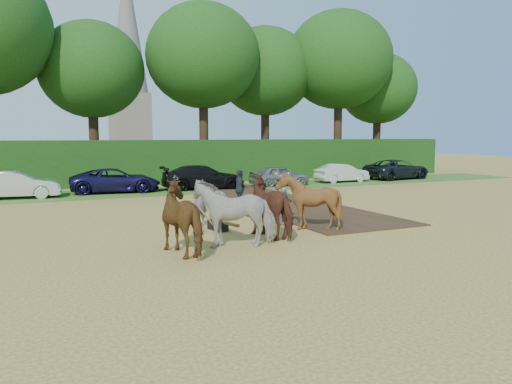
{
  "coord_description": "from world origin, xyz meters",
  "views": [
    {
      "loc": [
        -9.82,
        -15.15,
        3.33
      ],
      "look_at": [
        -2.63,
        0.11,
        1.4
      ],
      "focal_mm": 35.0,
      "sensor_mm": 36.0,
      "label": 1
    }
  ],
  "objects_px": {
    "plough_team": "(254,209)",
    "church": "(128,58)",
    "spectator_far": "(240,189)",
    "spectator_near": "(282,199)",
    "parked_cars": "(217,177)"
  },
  "relations": [
    {
      "from": "plough_team",
      "to": "church",
      "type": "xyz_separation_m",
      "value": [
        7.2,
        55.93,
        12.73
      ]
    },
    {
      "from": "spectator_far",
      "to": "plough_team",
      "type": "xyz_separation_m",
      "value": [
        -2.23,
        -6.27,
        0.1
      ]
    },
    {
      "from": "spectator_near",
      "to": "plough_team",
      "type": "bearing_deg",
      "value": 143.02
    },
    {
      "from": "spectator_far",
      "to": "church",
      "type": "distance_m",
      "value": 51.53
    },
    {
      "from": "spectator_far",
      "to": "church",
      "type": "bearing_deg",
      "value": 9.74
    },
    {
      "from": "spectator_far",
      "to": "parked_cars",
      "type": "bearing_deg",
      "value": 1.12
    },
    {
      "from": "parked_cars",
      "to": "church",
      "type": "height_order",
      "value": "church"
    },
    {
      "from": "parked_cars",
      "to": "plough_team",
      "type": "bearing_deg",
      "value": -106.58
    },
    {
      "from": "parked_cars",
      "to": "church",
      "type": "xyz_separation_m",
      "value": [
        2.75,
        40.97,
        13.02
      ]
    },
    {
      "from": "spectator_near",
      "to": "plough_team",
      "type": "distance_m",
      "value": 3.08
    },
    {
      "from": "spectator_near",
      "to": "spectator_far",
      "type": "bearing_deg",
      "value": 7.29
    },
    {
      "from": "spectator_near",
      "to": "church",
      "type": "xyz_separation_m",
      "value": [
        5.03,
        53.76,
        12.78
      ]
    },
    {
      "from": "spectator_near",
      "to": "church",
      "type": "relative_size",
      "value": 0.07
    },
    {
      "from": "plough_team",
      "to": "parked_cars",
      "type": "relative_size",
      "value": 0.19
    },
    {
      "from": "plough_team",
      "to": "church",
      "type": "bearing_deg",
      "value": 82.66
    }
  ]
}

